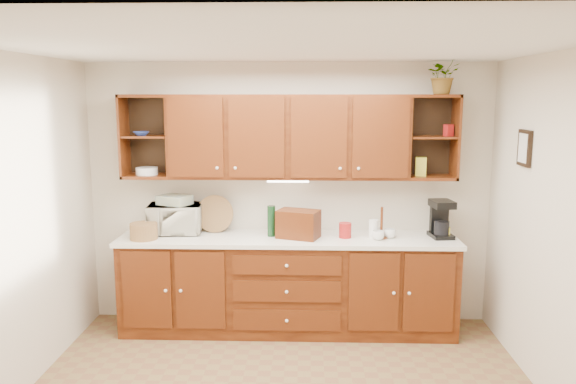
# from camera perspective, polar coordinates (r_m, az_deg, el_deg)

# --- Properties ---
(ceiling) EXTENTS (4.00, 4.00, 0.00)m
(ceiling) POSITION_cam_1_polar(r_m,az_deg,el_deg) (3.81, -0.75, 14.62)
(ceiling) COLOR white
(ceiling) RESTS_ON back_wall
(back_wall) EXTENTS (4.00, 0.00, 4.00)m
(back_wall) POSITION_cam_1_polar(r_m,az_deg,el_deg) (5.63, 0.07, -0.24)
(back_wall) COLOR beige
(back_wall) RESTS_ON floor
(right_wall) EXTENTS (0.00, 3.50, 3.50)m
(right_wall) POSITION_cam_1_polar(r_m,az_deg,el_deg) (4.32, 26.91, -4.39)
(right_wall) COLOR beige
(right_wall) RESTS_ON floor
(base_cabinets) EXTENTS (3.20, 0.60, 0.90)m
(base_cabinets) POSITION_cam_1_polar(r_m,az_deg,el_deg) (5.55, -0.03, -9.46)
(base_cabinets) COLOR #321105
(base_cabinets) RESTS_ON floor
(countertop) EXTENTS (3.24, 0.64, 0.04)m
(countertop) POSITION_cam_1_polar(r_m,az_deg,el_deg) (5.41, -0.03, -4.78)
(countertop) COLOR silver
(countertop) RESTS_ON base_cabinets
(upper_cabinets) EXTENTS (3.20, 0.33, 0.80)m
(upper_cabinets) POSITION_cam_1_polar(r_m,az_deg,el_deg) (5.40, 0.12, 5.67)
(upper_cabinets) COLOR #321105
(upper_cabinets) RESTS_ON back_wall
(undercabinet_light) EXTENTS (0.40, 0.05, 0.02)m
(undercabinet_light) POSITION_cam_1_polar(r_m,az_deg,el_deg) (5.39, 0.00, 1.14)
(undercabinet_light) COLOR white
(undercabinet_light) RESTS_ON upper_cabinets
(framed_picture) EXTENTS (0.03, 0.24, 0.30)m
(framed_picture) POSITION_cam_1_polar(r_m,az_deg,el_deg) (5.05, 22.90, 4.13)
(framed_picture) COLOR black
(framed_picture) RESTS_ON right_wall
(wicker_basket) EXTENTS (0.28, 0.28, 0.15)m
(wicker_basket) POSITION_cam_1_polar(r_m,az_deg,el_deg) (5.47, -14.45, -3.88)
(wicker_basket) COLOR olive
(wicker_basket) RESTS_ON countertop
(microwave) EXTENTS (0.54, 0.39, 0.28)m
(microwave) POSITION_cam_1_polar(r_m,az_deg,el_deg) (5.64, -11.39, -2.67)
(microwave) COLOR #EFE7CE
(microwave) RESTS_ON countertop
(towel_stack) EXTENTS (0.36, 0.32, 0.09)m
(towel_stack) POSITION_cam_1_polar(r_m,az_deg,el_deg) (5.61, -11.45, -0.80)
(towel_stack) COLOR #DDC368
(towel_stack) RESTS_ON microwave
(wine_bottle) EXTENTS (0.09, 0.09, 0.30)m
(wine_bottle) POSITION_cam_1_polar(r_m,az_deg,el_deg) (5.40, -1.71, -2.96)
(wine_bottle) COLOR black
(wine_bottle) RESTS_ON countertop
(woven_tray) EXTENTS (0.37, 0.10, 0.37)m
(woven_tray) POSITION_cam_1_polar(r_m,az_deg,el_deg) (5.65, -7.42, -3.94)
(woven_tray) COLOR olive
(woven_tray) RESTS_ON countertop
(bread_box) EXTENTS (0.44, 0.35, 0.27)m
(bread_box) POSITION_cam_1_polar(r_m,az_deg,el_deg) (5.34, 1.06, -3.27)
(bread_box) COLOR #321105
(bread_box) RESTS_ON countertop
(mug_tree) EXTENTS (0.24, 0.26, 0.30)m
(mug_tree) POSITION_cam_1_polar(r_m,az_deg,el_deg) (5.42, 9.45, -4.16)
(mug_tree) COLOR #321105
(mug_tree) RESTS_ON countertop
(canister_red) EXTENTS (0.15, 0.15, 0.14)m
(canister_red) POSITION_cam_1_polar(r_m,az_deg,el_deg) (5.38, 5.83, -3.89)
(canister_red) COLOR #A31817
(canister_red) RESTS_ON countertop
(canister_white) EXTENTS (0.10, 0.10, 0.17)m
(canister_white) POSITION_cam_1_polar(r_m,az_deg,el_deg) (5.41, 8.68, -3.72)
(canister_white) COLOR white
(canister_white) RESTS_ON countertop
(canister_yellow) EXTENTS (0.13, 0.13, 0.11)m
(canister_yellow) POSITION_cam_1_polar(r_m,az_deg,el_deg) (5.56, 15.65, -3.97)
(canister_yellow) COLOR gold
(canister_yellow) RESTS_ON countertop
(coffee_maker) EXTENTS (0.22, 0.27, 0.36)m
(coffee_maker) POSITION_cam_1_polar(r_m,az_deg,el_deg) (5.56, 15.27, -2.68)
(coffee_maker) COLOR black
(coffee_maker) RESTS_ON countertop
(bowl_stack) EXTENTS (0.20, 0.20, 0.04)m
(bowl_stack) POSITION_cam_1_polar(r_m,az_deg,el_deg) (5.59, -14.70, 5.76)
(bowl_stack) COLOR navy
(bowl_stack) RESTS_ON upper_cabinets
(plate_stack) EXTENTS (0.25, 0.25, 0.07)m
(plate_stack) POSITION_cam_1_polar(r_m,az_deg,el_deg) (5.63, -14.15, 2.08)
(plate_stack) COLOR white
(plate_stack) RESTS_ON upper_cabinets
(pantry_box_yellow) EXTENTS (0.11, 0.09, 0.18)m
(pantry_box_yellow) POSITION_cam_1_polar(r_m,az_deg,el_deg) (5.51, 13.34, 2.53)
(pantry_box_yellow) COLOR gold
(pantry_box_yellow) RESTS_ON upper_cabinets
(pantry_box_red) EXTENTS (0.09, 0.09, 0.11)m
(pantry_box_red) POSITION_cam_1_polar(r_m,az_deg,el_deg) (5.53, 16.00, 6.04)
(pantry_box_red) COLOR #A31817
(pantry_box_red) RESTS_ON upper_cabinets
(potted_plant) EXTENTS (0.39, 0.37, 0.35)m
(potted_plant) POSITION_cam_1_polar(r_m,az_deg,el_deg) (5.47, 15.48, 11.38)
(potted_plant) COLOR #999999
(potted_plant) RESTS_ON upper_cabinets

